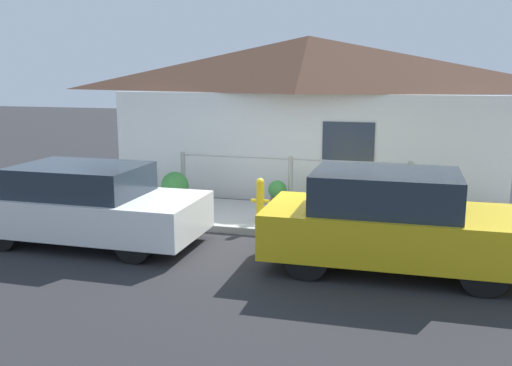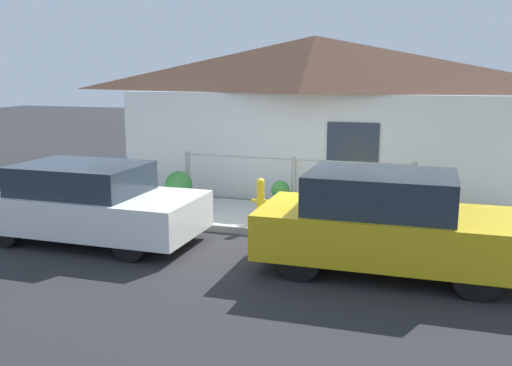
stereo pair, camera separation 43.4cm
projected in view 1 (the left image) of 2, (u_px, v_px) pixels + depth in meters
ground_plane at (267, 237)px, 10.10m from camera, size 60.00×60.00×0.00m
sidewalk at (280, 218)px, 11.10m from camera, size 24.00×2.14×0.13m
house at (308, 71)px, 13.07m from camera, size 9.12×2.23×3.67m
fence at (291, 178)px, 11.85m from camera, size 4.90×0.10×1.02m
car_left at (88, 205)px, 9.64m from camera, size 3.82×1.73×1.34m
car_right at (392, 222)px, 8.32m from camera, size 3.79×1.73×1.47m
fire_hydrant at (260, 199)px, 10.55m from camera, size 0.34×0.15×0.82m
potted_plant_near_hydrant at (277, 192)px, 11.82m from camera, size 0.39×0.39×0.53m
potted_plant_by_fence at (175, 187)px, 11.96m from camera, size 0.58×0.58×0.68m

